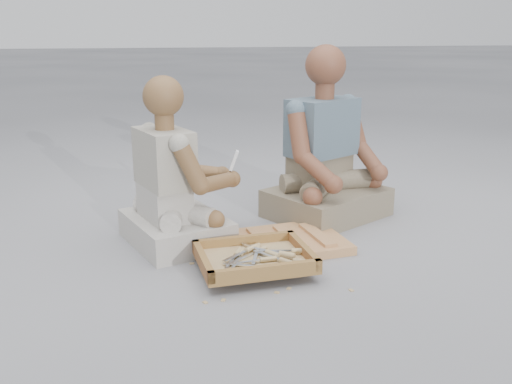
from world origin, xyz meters
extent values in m
plane|color=gray|center=(0.00, 0.00, 0.00)|extent=(60.00, 60.00, 0.00)
cube|color=#A57540|center=(0.09, 0.17, 0.02)|extent=(0.67, 0.48, 0.04)
cube|color=brown|center=(-0.07, -0.08, 0.05)|extent=(0.49, 0.40, 0.01)
cube|color=brown|center=(-0.08, 0.09, 0.08)|extent=(0.47, 0.05, 0.05)
cube|color=brown|center=(-0.07, -0.25, 0.08)|extent=(0.47, 0.05, 0.05)
cube|color=brown|center=(0.15, -0.07, 0.08)|extent=(0.05, 0.38, 0.05)
cube|color=brown|center=(-0.30, -0.09, 0.08)|extent=(0.05, 0.38, 0.05)
cube|color=tan|center=(-0.07, -0.08, 0.06)|extent=(0.43, 0.34, 0.01)
cube|color=silver|center=(-0.07, -0.09, 0.07)|extent=(0.06, 0.15, 0.00)
cylinder|color=tan|center=(-0.04, 0.01, 0.07)|extent=(0.04, 0.07, 0.02)
cube|color=silver|center=(-0.02, -0.08, 0.08)|extent=(0.10, 0.13, 0.00)
cylinder|color=tan|center=(0.04, -0.18, 0.08)|extent=(0.06, 0.07, 0.02)
cube|color=silver|center=(-0.14, -0.14, 0.08)|extent=(0.15, 0.03, 0.00)
cylinder|color=tan|center=(-0.03, -0.13, 0.08)|extent=(0.07, 0.03, 0.02)
cube|color=silver|center=(-0.18, -0.11, 0.07)|extent=(0.08, 0.14, 0.00)
cylinder|color=tan|center=(-0.13, -0.01, 0.07)|extent=(0.05, 0.07, 0.02)
cube|color=silver|center=(-0.16, -0.11, 0.07)|extent=(0.07, 0.14, 0.00)
cylinder|color=tan|center=(-0.12, -0.01, 0.07)|extent=(0.05, 0.07, 0.02)
cube|color=silver|center=(-0.06, 0.01, 0.08)|extent=(0.09, 0.13, 0.00)
cylinder|color=tan|center=(0.01, -0.08, 0.08)|extent=(0.06, 0.07, 0.02)
cube|color=silver|center=(0.02, -0.06, 0.08)|extent=(0.15, 0.05, 0.00)
cylinder|color=tan|center=(0.13, -0.08, 0.08)|extent=(0.07, 0.04, 0.02)
cube|color=silver|center=(-0.16, -0.07, 0.08)|extent=(0.13, 0.11, 0.00)
cylinder|color=tan|center=(-0.07, 0.00, 0.08)|extent=(0.07, 0.06, 0.02)
cube|color=silver|center=(0.01, -0.11, 0.07)|extent=(0.14, 0.09, 0.00)
cylinder|color=tan|center=(0.11, -0.16, 0.07)|extent=(0.07, 0.05, 0.02)
cube|color=silver|center=(-0.02, -0.04, 0.08)|extent=(0.12, 0.11, 0.00)
cylinder|color=tan|center=(0.06, -0.11, 0.08)|extent=(0.07, 0.06, 0.02)
cube|color=silver|center=(-0.12, -0.07, 0.07)|extent=(0.13, 0.10, 0.00)
cylinder|color=tan|center=(-0.03, -0.01, 0.07)|extent=(0.07, 0.06, 0.02)
cube|color=silver|center=(-0.15, -0.16, 0.07)|extent=(0.14, 0.07, 0.00)
cylinder|color=tan|center=(-0.05, -0.20, 0.07)|extent=(0.07, 0.05, 0.02)
cube|color=tan|center=(-0.05, -0.12, 0.00)|extent=(0.02, 0.02, 0.00)
cube|color=tan|center=(0.26, -0.34, 0.00)|extent=(0.02, 0.02, 0.00)
cube|color=tan|center=(-0.03, -0.30, 0.00)|extent=(0.02, 0.02, 0.00)
cube|color=tan|center=(-0.01, -0.12, 0.00)|extent=(0.02, 0.02, 0.00)
cube|color=tan|center=(-0.25, -0.31, 0.00)|extent=(0.02, 0.02, 0.00)
cube|color=tan|center=(-0.32, -0.32, 0.00)|extent=(0.02, 0.02, 0.00)
cube|color=tan|center=(-0.08, 0.05, 0.00)|extent=(0.02, 0.02, 0.00)
cube|color=tan|center=(-0.19, 0.06, 0.00)|extent=(0.02, 0.02, 0.00)
cube|color=tan|center=(0.18, 0.04, 0.00)|extent=(0.02, 0.02, 0.00)
cube|color=tan|center=(-0.33, 0.07, 0.00)|extent=(0.02, 0.02, 0.00)
cube|color=tan|center=(-0.23, 0.11, 0.00)|extent=(0.02, 0.02, 0.00)
cube|color=tan|center=(-0.29, 0.32, 0.00)|extent=(0.02, 0.02, 0.00)
cube|color=tan|center=(0.03, -0.27, 0.00)|extent=(0.02, 0.02, 0.00)
cube|color=tan|center=(-0.28, -0.03, 0.00)|extent=(0.02, 0.02, 0.00)
cube|color=beige|center=(-0.37, 0.35, 0.07)|extent=(0.55, 0.62, 0.13)
cube|color=beige|center=(-0.42, 0.33, 0.21)|extent=(0.26, 0.33, 0.16)
cube|color=#A6A293|center=(-0.41, 0.34, 0.43)|extent=(0.29, 0.37, 0.27)
sphere|color=brown|center=(-0.40, 0.34, 0.71)|extent=(0.19, 0.19, 0.19)
sphere|color=brown|center=(-0.12, 0.49, 0.29)|extent=(0.08, 0.08, 0.08)
sphere|color=brown|center=(-0.08, 0.39, 0.29)|extent=(0.08, 0.08, 0.08)
cube|color=#746853|center=(0.48, 0.58, 0.08)|extent=(0.75, 0.70, 0.15)
cube|color=#746853|center=(0.45, 0.63, 0.25)|extent=(0.39, 0.34, 0.18)
cube|color=slate|center=(0.46, 0.62, 0.49)|extent=(0.43, 0.37, 0.31)
sphere|color=brown|center=(0.46, 0.62, 0.82)|extent=(0.22, 0.22, 0.22)
sphere|color=brown|center=(0.74, 0.49, 0.26)|extent=(0.10, 0.10, 0.10)
sphere|color=brown|center=(0.42, 0.31, 0.26)|extent=(0.10, 0.10, 0.10)
cube|color=white|center=(-0.07, 0.39, 0.39)|extent=(0.05, 0.05, 0.10)
cube|color=black|center=(-0.07, 0.39, 0.39)|extent=(0.02, 0.03, 0.03)
camera|label=1|loc=(-0.56, -2.28, 1.00)|focal=40.00mm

